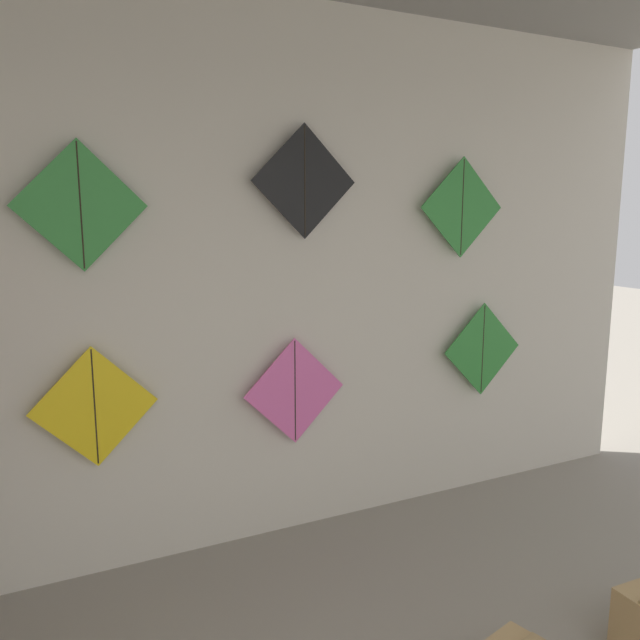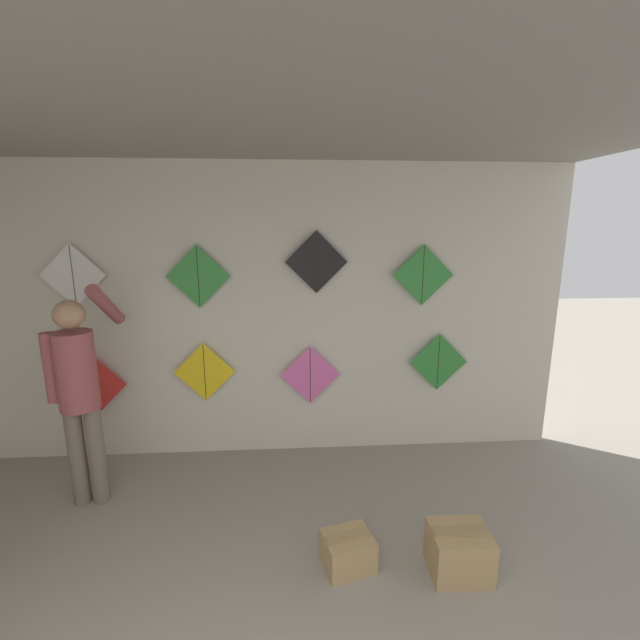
{
  "view_description": "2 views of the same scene",
  "coord_description": "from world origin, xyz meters",
  "px_view_note": "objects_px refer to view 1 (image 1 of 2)",
  "views": [
    {
      "loc": [
        -0.78,
        0.41,
        1.75
      ],
      "look_at": [
        0.53,
        3.11,
        1.23
      ],
      "focal_mm": 35.0,
      "sensor_mm": 36.0,
      "label": 1
    },
    {
      "loc": [
        0.33,
        -0.59,
        2.23
      ],
      "look_at": [
        0.58,
        3.11,
        1.41
      ],
      "focal_mm": 24.0,
      "sensor_mm": 36.0,
      "label": 2
    }
  ],
  "objects_px": {
    "kite_5": "(80,206)",
    "kite_6": "(305,182)",
    "kite_7": "(462,208)",
    "kite_3": "(483,349)",
    "kite_1": "(95,407)",
    "kite_2": "(295,391)"
  },
  "relations": [
    {
      "from": "kite_5",
      "to": "kite_6",
      "type": "bearing_deg",
      "value": 0.0
    },
    {
      "from": "kite_7",
      "to": "kite_3",
      "type": "bearing_deg",
      "value": 0.0
    },
    {
      "from": "kite_3",
      "to": "kite_5",
      "type": "distance_m",
      "value": 2.44
    },
    {
      "from": "kite_1",
      "to": "kite_6",
      "type": "distance_m",
      "value": 1.49
    },
    {
      "from": "kite_2",
      "to": "kite_7",
      "type": "relative_size",
      "value": 1.0
    },
    {
      "from": "kite_2",
      "to": "kite_5",
      "type": "relative_size",
      "value": 1.0
    },
    {
      "from": "kite_1",
      "to": "kite_5",
      "type": "relative_size",
      "value": 1.0
    },
    {
      "from": "kite_6",
      "to": "kite_7",
      "type": "xyz_separation_m",
      "value": [
        1.0,
        0.0,
        -0.13
      ]
    },
    {
      "from": "kite_2",
      "to": "kite_5",
      "type": "bearing_deg",
      "value": 180.0
    },
    {
      "from": "kite_7",
      "to": "kite_6",
      "type": "bearing_deg",
      "value": 180.0
    },
    {
      "from": "kite_5",
      "to": "kite_6",
      "type": "height_order",
      "value": "kite_6"
    },
    {
      "from": "kite_1",
      "to": "kite_7",
      "type": "height_order",
      "value": "kite_7"
    },
    {
      "from": "kite_2",
      "to": "kite_3",
      "type": "height_order",
      "value": "kite_3"
    },
    {
      "from": "kite_2",
      "to": "kite_7",
      "type": "height_order",
      "value": "kite_7"
    },
    {
      "from": "kite_2",
      "to": "kite_3",
      "type": "bearing_deg",
      "value": 0.0
    },
    {
      "from": "kite_1",
      "to": "kite_3",
      "type": "bearing_deg",
      "value": 0.0
    },
    {
      "from": "kite_3",
      "to": "kite_6",
      "type": "distance_m",
      "value": 1.56
    },
    {
      "from": "kite_3",
      "to": "kite_5",
      "type": "relative_size",
      "value": 1.0
    },
    {
      "from": "kite_3",
      "to": "kite_6",
      "type": "relative_size",
      "value": 1.0
    },
    {
      "from": "kite_1",
      "to": "kite_5",
      "type": "height_order",
      "value": "kite_5"
    },
    {
      "from": "kite_3",
      "to": "kite_1",
      "type": "bearing_deg",
      "value": 180.0
    },
    {
      "from": "kite_1",
      "to": "kite_7",
      "type": "bearing_deg",
      "value": 0.0
    }
  ]
}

